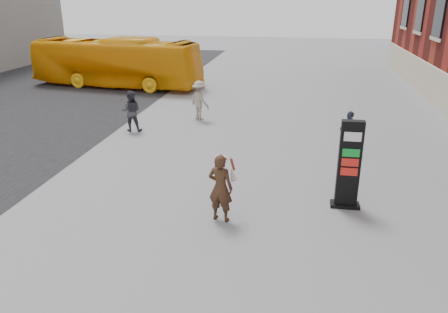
% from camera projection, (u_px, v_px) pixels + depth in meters
% --- Properties ---
extents(ground, '(100.00, 100.00, 0.00)m').
position_uv_depth(ground, '(191.00, 225.00, 10.88)').
color(ground, '#9E9EA3').
extents(info_pylon, '(0.77, 0.39, 2.41)m').
position_uv_depth(info_pylon, '(349.00, 165.00, 11.42)').
color(info_pylon, black).
rests_on(info_pylon, ground).
extents(woman, '(0.77, 0.73, 1.77)m').
position_uv_depth(woman, '(221.00, 187.00, 10.85)').
color(woman, '#3E2717').
rests_on(woman, ground).
extents(bus, '(10.79, 3.87, 2.94)m').
position_uv_depth(bus, '(116.00, 62.00, 26.52)').
color(bus, '#F3A50E').
rests_on(bus, road).
extents(pedestrian_a, '(0.93, 0.78, 1.70)m').
position_uv_depth(pedestrian_a, '(131.00, 111.00, 18.06)').
color(pedestrian_a, '#33343C').
rests_on(pedestrian_a, ground).
extents(pedestrian_b, '(1.30, 1.23, 1.77)m').
position_uv_depth(pedestrian_b, '(200.00, 100.00, 19.72)').
color(pedestrian_b, gray).
rests_on(pedestrian_b, ground).
extents(pedestrian_c, '(0.83, 0.94, 1.53)m').
position_uv_depth(pedestrian_c, '(349.00, 132.00, 15.62)').
color(pedestrian_c, '#323854').
rests_on(pedestrian_c, ground).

